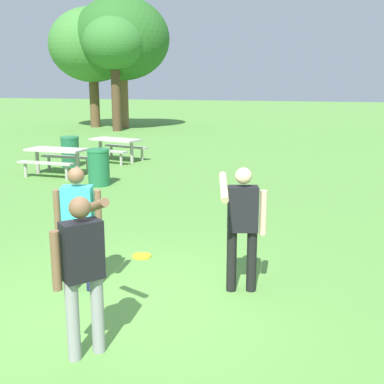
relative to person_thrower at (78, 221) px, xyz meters
name	(u,v)px	position (x,y,z in m)	size (l,w,h in m)	color
ground_plane	(121,304)	(0.66, -0.24, -0.94)	(120.00, 120.00, 0.00)	#568E3D
person_thrower	(78,221)	(0.00, 0.00, 0.00)	(0.59, 0.31, 1.64)	#1E234C
person_catcher	(243,220)	(2.03, 0.54, 0.02)	(0.59, 0.78, 1.64)	black
person_bystander	(82,265)	(0.80, -1.42, 0.02)	(0.50, 0.84, 1.64)	gray
frisbee	(142,256)	(0.30, 1.39, -0.93)	(0.29, 0.29, 0.03)	yellow
picnic_table_near	(57,156)	(-4.56, 7.15, -0.38)	(1.75, 1.48, 0.77)	#B2ADA3
picnic_table_far	(116,145)	(-3.92, 9.84, -0.38)	(1.99, 1.79, 0.77)	#B2ADA3
trash_can_beside_table	(99,167)	(-2.73, 6.13, -0.46)	(0.59, 0.59, 0.96)	#1E663D
trash_can_further_along	(70,152)	(-4.89, 8.51, -0.46)	(0.59, 0.59, 0.96)	#1E663D
tree_tall_left	(92,46)	(-10.23, 21.02, 3.63)	(4.83, 4.83, 6.66)	brown
tree_broad_center	(121,39)	(-8.38, 20.89, 3.92)	(5.29, 5.29, 7.14)	brown
tree_far_right	(114,44)	(-8.10, 19.30, 3.58)	(3.28, 3.28, 5.99)	#4C3823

